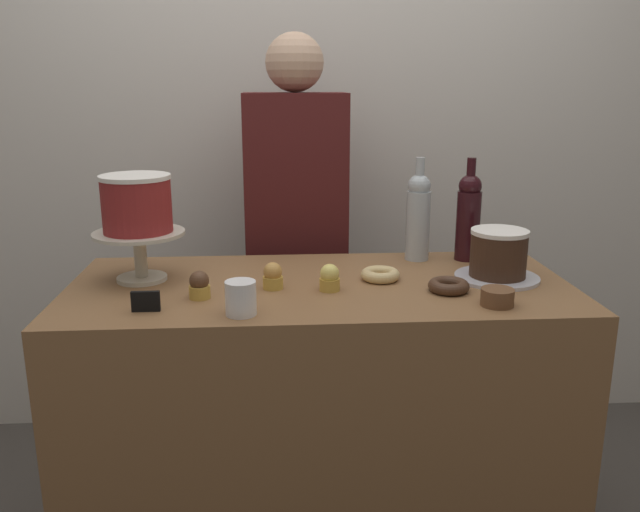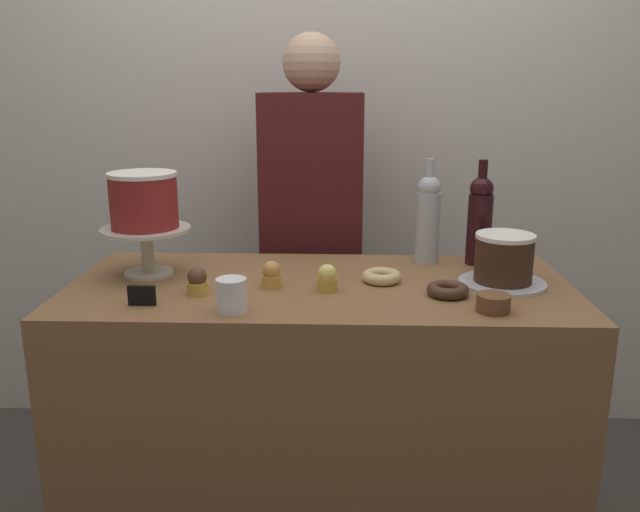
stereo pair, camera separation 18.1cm
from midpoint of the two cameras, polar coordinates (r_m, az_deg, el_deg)
name	(u,v)px [view 1 (the left image)]	position (r m, az deg, el deg)	size (l,w,h in m)	color
back_wall	(305,117)	(2.65, -3.37, 12.07)	(6.00, 0.05, 2.60)	silver
display_counter	(320,424)	(2.01, -2.66, -14.54)	(1.41, 0.65, 0.88)	brown
cake_stand_pedestal	(140,247)	(1.93, -18.15, 0.72)	(0.26, 0.26, 0.14)	beige
white_layer_cake	(137,203)	(1.91, -18.45, 4.37)	(0.20, 0.20, 0.16)	maroon
silver_serving_platter	(497,277)	(1.92, 12.66, -1.89)	(0.24, 0.24, 0.01)	silver
chocolate_round_cake	(498,253)	(1.90, 12.78, 0.22)	(0.16, 0.16, 0.14)	#3D2619
wine_bottle_dark_red	(468,215)	(2.08, 10.49, 3.50)	(0.08, 0.08, 0.33)	black
wine_bottle_clear	(418,215)	(2.06, 6.13, 3.56)	(0.08, 0.08, 0.33)	#B2BCC1
cupcake_chocolate	(199,285)	(1.75, -13.48, -2.57)	(0.06, 0.06, 0.07)	gold
cupcake_caramel	(273,276)	(1.79, -7.06, -1.83)	(0.06, 0.06, 0.07)	gold
cupcake_lemon	(330,278)	(1.76, -2.09, -1.99)	(0.06, 0.06, 0.07)	gold
donut_glazed	(380,275)	(1.86, 2.54, -1.68)	(0.11, 0.11, 0.03)	#E0C17F
donut_chocolate	(449,286)	(1.78, 8.38, -2.64)	(0.11, 0.11, 0.03)	#472D1E
cookie_stack	(497,297)	(1.69, 12.35, -3.60)	(0.08, 0.08, 0.04)	brown
price_sign_chalkboard	(146,301)	(1.69, -18.06, -3.86)	(0.07, 0.01, 0.05)	black
coffee_cup_ceramic	(241,298)	(1.60, -10.21, -3.70)	(0.08, 0.08, 0.08)	white
barista_figure	(296,250)	(2.38, -4.27, 0.46)	(0.36, 0.22, 1.60)	black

